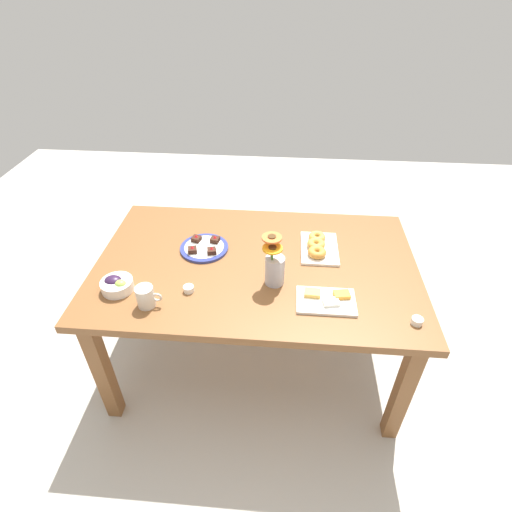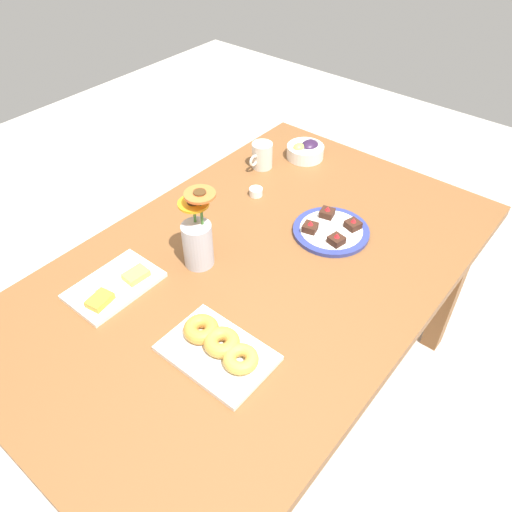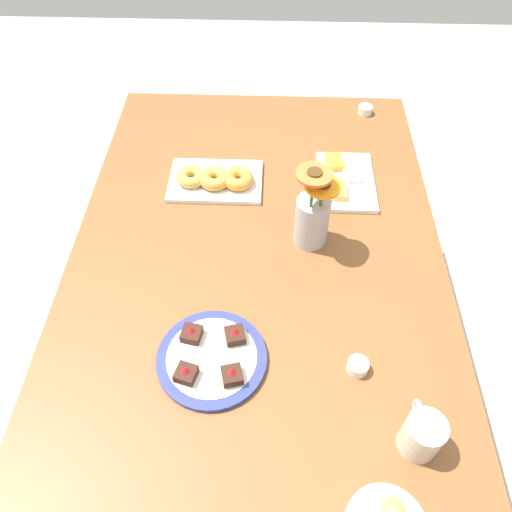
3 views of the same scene
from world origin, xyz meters
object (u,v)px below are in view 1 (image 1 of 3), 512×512
Objects in this scene: jam_cup_honey at (417,321)px; dessert_plate at (204,247)px; coffee_mug at (146,296)px; grape_bowl at (117,284)px; cheese_platter at (326,300)px; croissant_platter at (318,246)px; dining_table at (256,275)px; flower_vase at (274,267)px; jam_cup_berry at (189,289)px.

dessert_plate is (-0.98, 0.45, -0.00)m from jam_cup_honey.
grape_bowl is at bearing 151.88° from coffee_mug.
jam_cup_honey is (0.37, -0.10, 0.00)m from cheese_platter.
croissant_platter is at bearing 93.38° from cheese_platter.
grape_bowl is at bearing 175.50° from jam_cup_honey.
coffee_mug is (-0.45, -0.34, 0.14)m from dining_table.
jam_cup_honey is at bearing -51.26° from croissant_platter.
flower_vase is (0.38, -0.23, 0.08)m from dessert_plate.
dining_table is 0.58m from coffee_mug.
coffee_mug reaches higher than croissant_platter.
grape_bowl reaches higher than jam_cup_honey.
dining_table is 10.96× the size of grape_bowl.
coffee_mug is 0.20m from jam_cup_berry.
flower_vase is (-0.24, 0.11, 0.08)m from cheese_platter.
jam_cup_honey is at bearing -0.76° from coffee_mug.
croissant_platter is 0.71m from jam_cup_berry.
croissant_platter is (0.76, 0.47, -0.03)m from coffee_mug.
dining_table is 0.25m from flower_vase.
dessert_plate is (0.34, 0.34, -0.02)m from grape_bowl.
dining_table is 0.79m from jam_cup_honey.
croissant_platter reaches higher than dining_table.
coffee_mug is 0.90m from croissant_platter.
flower_vase is at bearing 13.63° from jam_cup_berry.
dining_table is 5.71× the size of croissant_platter.
coffee_mug is 2.37× the size of jam_cup_honey.
dining_table is 6.22× the size of flower_vase.
jam_cup_berry is (-0.60, -0.37, -0.01)m from croissant_platter.
dining_table is 0.31m from dessert_plate.
grape_bowl is 1.33m from jam_cup_honey.
grape_bowl is at bearing -157.82° from dining_table.
flower_vase is (-0.21, -0.28, 0.07)m from croissant_platter.
dining_table is 0.35m from croissant_platter.
cheese_platter is 5.42× the size of jam_cup_berry.
dessert_plate is 0.45m from flower_vase.
croissant_platter is at bearing 23.06° from dining_table.
jam_cup_berry is at bearing -166.37° from flower_vase.
jam_cup_berry reaches higher than dining_table.
jam_cup_berry is (0.16, 0.10, -0.04)m from coffee_mug.
dessert_plate reaches higher than dining_table.
jam_cup_berry is (-0.29, -0.24, 0.10)m from dining_table.
coffee_mug reaches higher than jam_cup_honey.
jam_cup_honey is 1.00m from jam_cup_berry.
croissant_platter reaches higher than jam_cup_honey.
jam_cup_berry is 0.19× the size of flower_vase.
cheese_platter is at bearing -1.76° from jam_cup_berry.
flower_vase is at bearing -56.11° from dining_table.
cheese_platter is at bearing -0.27° from grape_bowl.
grape_bowl is 0.95m from cheese_platter.
dessert_plate is at bearing 155.61° from jam_cup_honey.
croissant_platter is (0.31, 0.13, 0.11)m from dining_table.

